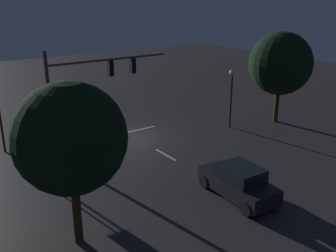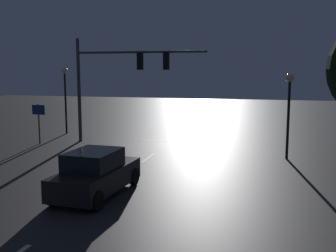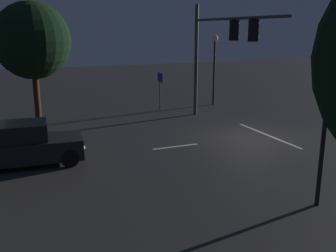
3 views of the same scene
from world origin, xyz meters
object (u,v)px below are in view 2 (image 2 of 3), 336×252
(street_lamp_left_kerb, at_px, (289,99))
(traffic_signal_assembly, at_px, (118,72))
(car_approaching, at_px, (96,174))
(route_sign, at_px, (39,115))
(street_lamp_right_kerb, at_px, (65,87))

(street_lamp_left_kerb, bearing_deg, traffic_signal_assembly, -12.61)
(traffic_signal_assembly, relative_size, street_lamp_left_kerb, 1.89)
(car_approaching, height_order, route_sign, route_sign)
(traffic_signal_assembly, xyz_separation_m, route_sign, (4.74, 1.58, -2.67))
(car_approaching, distance_m, route_sign, 11.71)
(car_approaching, relative_size, street_lamp_left_kerb, 1.00)
(traffic_signal_assembly, height_order, route_sign, traffic_signal_assembly)
(traffic_signal_assembly, bearing_deg, car_approaching, 106.31)
(route_sign, bearing_deg, traffic_signal_assembly, -161.56)
(street_lamp_left_kerb, relative_size, street_lamp_right_kerb, 0.93)
(route_sign, bearing_deg, street_lamp_right_kerb, -84.93)
(car_approaching, bearing_deg, street_lamp_left_kerb, -131.82)
(car_approaching, xyz_separation_m, street_lamp_left_kerb, (-7.17, -8.02, 2.37))
(car_approaching, xyz_separation_m, street_lamp_right_kerb, (8.12, -12.89, 2.58))
(traffic_signal_assembly, xyz_separation_m, street_lamp_left_kerb, (-10.19, 2.28, -1.32))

